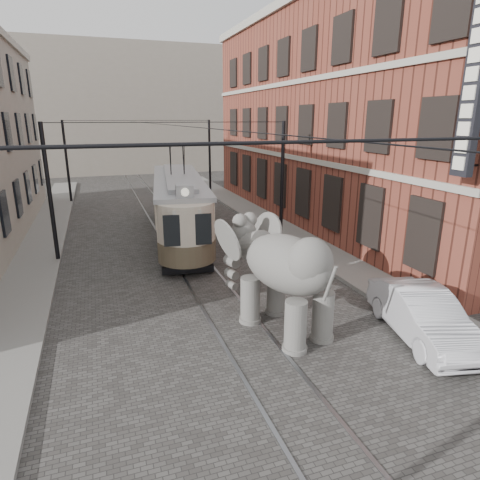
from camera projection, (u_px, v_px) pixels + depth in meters
name	position (u px, v px, depth m)	size (l,w,h in m)	color
ground	(217.00, 298.00, 14.68)	(120.00, 120.00, 0.00)	#474542
tram_rails	(217.00, 297.00, 14.67)	(1.54, 80.00, 0.02)	slate
sidewalk_right	(361.00, 275.00, 16.54)	(2.00, 60.00, 0.15)	slate
sidewalk_left	(13.00, 325.00, 12.61)	(2.00, 60.00, 0.15)	slate
brick_building	(351.00, 120.00, 24.59)	(8.00, 26.00, 12.00)	brown
distant_block	(122.00, 110.00, 48.92)	(28.00, 10.00, 14.00)	gray
catenary	(180.00, 192.00, 18.29)	(11.00, 30.20, 6.00)	black
tram	(178.00, 191.00, 21.72)	(2.52, 12.19, 4.84)	beige
elephant	(286.00, 279.00, 12.00)	(2.93, 5.32, 3.26)	slate
parked_car	(423.00, 315.00, 11.82)	(1.53, 4.36, 1.44)	silver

